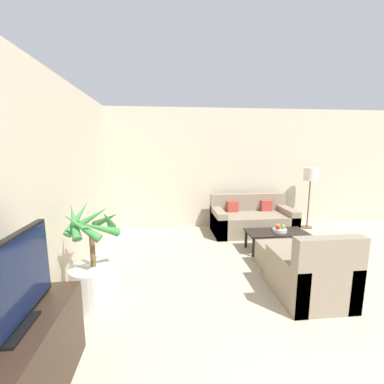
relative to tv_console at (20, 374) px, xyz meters
The scene contains 14 objects.
wall_back 5.37m from the tv_console, 53.05° to the left, with size 8.49×0.06×2.70m.
wall_left 1.48m from the tv_console, 106.59° to the left, with size 0.06×7.90×2.70m.
tv_console is the anchor object (origin of this frame).
television 0.63m from the tv_console, ahead, with size 0.18×1.00×0.61m.
potted_palm 1.32m from the tv_console, 83.64° to the left, with size 0.65×0.71×1.24m.
sofa_loveseat 4.60m from the tv_console, 51.55° to the left, with size 1.71×0.88×0.81m.
floor_lamp 5.77m from the tv_console, 41.83° to the left, with size 0.32×0.32×1.39m.
coffee_table 3.93m from the tv_console, 41.19° to the left, with size 1.07×0.50×0.36m.
fruit_bowl 3.95m from the tv_console, 40.50° to the left, with size 0.24×0.24×0.06m.
apple_red 3.89m from the tv_console, 40.63° to the left, with size 0.07×0.07×0.07m.
apple_green 4.00m from the tv_console, 39.99° to the left, with size 0.08×0.08×0.08m.
orange_fruit 3.97m from the tv_console, 41.28° to the left, with size 0.08×0.08×0.08m.
armchair 2.95m from the tv_console, 22.34° to the left, with size 0.78×0.86×0.89m.
ottoman 3.35m from the tv_console, 35.25° to the left, with size 0.64×0.52×0.37m.
Camera 1 is at (-2.18, 0.52, 1.83)m, focal length 24.00 mm.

